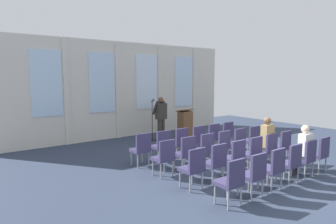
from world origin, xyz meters
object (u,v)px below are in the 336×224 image
object	(u,v)px
chair_r1_c0	(164,156)
chair_r3_c2	(273,166)
chair_r0_c2	(180,141)
audience_r2_c4	(266,139)
chair_r1_c5	(251,138)
audience_r3_c4	(303,148)
speaker	(161,115)
chair_r2_c3	(252,152)
chair_r2_c1	(215,161)
chair_r3_c3	(291,161)
chair_r0_c0	(141,147)
chair_r2_c0	(194,166)
lectern	(185,123)
chair_r1_c3	(221,144)
chair_r3_c1	(254,172)
chair_r0_c3	(196,138)
chair_r2_c5	(282,145)
mic_stand	(152,132)
chair_r1_c1	(185,151)
chair_r0_c1	(161,144)
chair_r0_c4	(212,136)
chair_r2_c2	(235,156)
chair_r1_c2	(204,148)
chair_r3_c5	(319,152)
chair_r0_c5	(226,133)
chair_r2_c4	(268,148)
chair_r1_c4	(237,141)
chair_r3_c4	(306,156)

from	to	relation	value
chair_r1_c0	chair_r3_c2	size ratio (longest dim) A/B	1.00
chair_r0_c2	audience_r2_c4	bearing A→B (deg)	-56.58
chair_r1_c5	audience_r3_c4	world-z (taller)	audience_r3_c4
speaker	chair_r2_c3	size ratio (longest dim) A/B	1.80
chair_r2_c1	chair_r3_c3	bearing A→B (deg)	-38.18
chair_r0_c0	chair_r2_c0	bearing A→B (deg)	-90.00
lectern	chair_r1_c3	distance (m)	3.91
lectern	chair_r1_c0	size ratio (longest dim) A/B	1.23
chair_r3_c1	chair_r3_c2	bearing A→B (deg)	0.00
chair_r0_c3	chair_r1_c5	world-z (taller)	same
chair_r1_c3	chair_r2_c5	bearing A→B (deg)	-38.18
mic_stand	chair_r1_c1	size ratio (longest dim) A/B	1.65
audience_r2_c4	chair_r0_c1	bearing A→B (deg)	134.71
chair_r0_c4	chair_r2_c2	bearing A→B (deg)	-122.45
chair_r2_c3	chair_r3_c3	bearing A→B (deg)	-90.00
lectern	chair_r2_c3	distance (m)	4.90
chair_r0_c2	chair_r1_c2	distance (m)	1.07
speaker	chair_r2_c3	distance (m)	4.68
chair_r0_c4	chair_r1_c1	distance (m)	2.31
chair_r3_c5	chair_r2_c5	bearing A→B (deg)	90.00
audience_r3_c4	chair_r3_c5	world-z (taller)	audience_r3_c4
chair_r0_c5	chair_r2_c3	size ratio (longest dim) A/B	1.00
chair_r1_c3	chair_r2_c3	world-z (taller)	same
chair_r0_c1	chair_r2_c3	distance (m)	2.54
chair_r0_c2	chair_r1_c5	xyz separation A→B (m)	(2.04, -1.07, 0.00)
chair_r0_c4	chair_r1_c3	xyz separation A→B (m)	(-0.68, -1.07, 0.00)
chair_r0_c3	chair_r0_c4	world-z (taller)	same
chair_r0_c2	chair_r1_c3	bearing A→B (deg)	-57.55
chair_r2_c4	audience_r2_c4	world-z (taller)	audience_r2_c4
speaker	chair_r3_c3	distance (m)	5.75
chair_r3_c2	chair_r1_c2	bearing A→B (deg)	90.00
chair_r2_c2	audience_r3_c4	world-z (taller)	audience_r3_c4
chair_r0_c3	audience_r3_c4	world-z (taller)	audience_r3_c4
chair_r1_c1	audience_r2_c4	world-z (taller)	audience_r2_c4
chair_r0_c3	chair_r2_c0	distance (m)	2.96
speaker	chair_r2_c1	distance (m)	4.99
chair_r1_c2	chair_r1_c4	xyz separation A→B (m)	(1.36, 0.00, 0.00)
chair_r0_c2	chair_r3_c2	world-z (taller)	same
chair_r1_c0	chair_r1_c5	distance (m)	3.41
chair_r0_c4	chair_r1_c1	xyz separation A→B (m)	(-2.04, -1.07, 0.00)
chair_r1_c1	chair_r3_c1	world-z (taller)	same
audience_r3_c4	chair_r3_c5	bearing A→B (deg)	-6.88
chair_r3_c1	chair_r3_c2	distance (m)	0.68
mic_stand	chair_r1_c5	distance (m)	3.93
chair_r2_c3	chair_r3_c4	size ratio (longest dim) A/B	1.00
chair_r0_c3	chair_r1_c5	size ratio (longest dim) A/B	1.00
chair_r0_c3	audience_r2_c4	bearing A→B (deg)	-71.74
chair_r0_c5	audience_r3_c4	xyz separation A→B (m)	(-0.68, -3.13, 0.19)
chair_r0_c2	chair_r2_c3	world-z (taller)	same
mic_stand	chair_r3_c4	xyz separation A→B (m)	(0.57, -5.86, 0.20)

